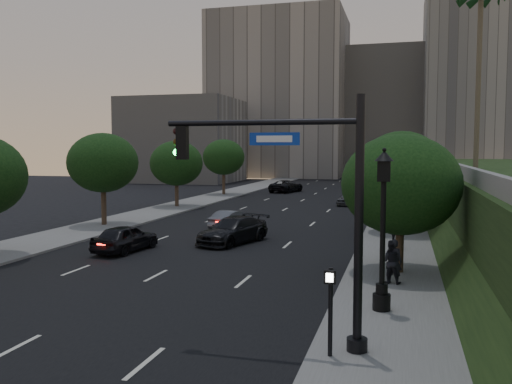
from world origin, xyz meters
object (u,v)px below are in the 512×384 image
(sedan_mid_left, at_px, (232,220))
(pedestrian_c, at_px, (396,231))
(traffic_signal_mast, at_px, (318,220))
(sedan_near_left, at_px, (125,238))
(sedan_near_right, at_px, (233,230))
(pedestrian_b, at_px, (391,262))
(street_lamp, at_px, (383,237))
(sedan_far_right, at_px, (350,198))
(pedestrian_a, at_px, (394,261))
(sedan_far_left, at_px, (286,186))

(sedan_mid_left, bearing_deg, pedestrian_c, 168.87)
(traffic_signal_mast, relative_size, sedan_near_left, 1.59)
(traffic_signal_mast, distance_m, pedestrian_c, 16.08)
(sedan_near_right, xyz_separation_m, pedestrian_b, (9.22, -7.98, 0.26))
(street_lamp, xyz_separation_m, sedan_far_right, (-4.33, 35.38, -1.93))
(pedestrian_a, bearing_deg, sedan_far_right, -70.20)
(sedan_near_right, bearing_deg, traffic_signal_mast, -46.75)
(sedan_far_right, distance_m, pedestrian_b, 31.87)
(traffic_signal_mast, height_order, sedan_near_left, traffic_signal_mast)
(pedestrian_b, xyz_separation_m, pedestrian_c, (0.11, 7.94, 0.06))
(sedan_near_right, distance_m, pedestrian_a, 12.27)
(sedan_far_left, bearing_deg, pedestrian_a, 121.94)
(sedan_far_left, height_order, pedestrian_a, pedestrian_a)
(pedestrian_b, relative_size, pedestrian_c, 0.94)
(traffic_signal_mast, height_order, pedestrian_b, traffic_signal_mast)
(sedan_near_right, bearing_deg, sedan_near_left, -122.30)
(sedan_near_right, xyz_separation_m, sedan_far_right, (4.68, 23.56, -0.07))
(street_lamp, height_order, sedan_near_right, street_lamp)
(traffic_signal_mast, xyz_separation_m, sedan_far_left, (-12.18, 53.47, -2.88))
(sedan_near_left, height_order, sedan_near_right, sedan_near_right)
(sedan_near_left, bearing_deg, pedestrian_a, 171.06)
(traffic_signal_mast, xyz_separation_m, pedestrian_b, (1.80, 7.81, -2.64))
(traffic_signal_mast, distance_m, sedan_near_left, 17.26)
(sedan_near_right, height_order, sedan_far_right, sedan_near_right)
(street_lamp, height_order, pedestrian_c, street_lamp)
(traffic_signal_mast, bearing_deg, pedestrian_b, 77.02)
(traffic_signal_mast, distance_m, sedan_mid_left, 23.42)
(sedan_near_left, relative_size, sedan_near_right, 0.83)
(street_lamp, relative_size, pedestrian_c, 2.99)
(street_lamp, height_order, sedan_near_left, street_lamp)
(sedan_near_left, height_order, sedan_far_left, sedan_far_left)
(traffic_signal_mast, distance_m, pedestrian_a, 8.48)
(sedan_mid_left, xyz_separation_m, pedestrian_a, (11.17, -13.47, 0.40))
(sedan_mid_left, relative_size, sedan_far_right, 0.96)
(sedan_far_left, bearing_deg, pedestrian_b, 121.80)
(sedan_mid_left, xyz_separation_m, sedan_far_right, (6.51, 18.05, 0.05))
(sedan_far_left, bearing_deg, traffic_signal_mast, 117.61)
(traffic_signal_mast, xyz_separation_m, sedan_far_right, (-2.74, 39.35, -2.97))
(street_lamp, height_order, sedan_far_right, street_lamp)
(pedestrian_b, bearing_deg, street_lamp, 93.49)
(traffic_signal_mast, relative_size, sedan_far_left, 1.24)
(sedan_mid_left, bearing_deg, traffic_signal_mast, 128.77)
(sedan_near_left, bearing_deg, pedestrian_b, 170.86)
(street_lamp, distance_m, pedestrian_a, 4.18)
(sedan_far_right, bearing_deg, pedestrian_b, -66.57)
(pedestrian_c, bearing_deg, sedan_far_right, -77.30)
(sedan_near_left, bearing_deg, sedan_mid_left, -100.98)
(sedan_near_left, bearing_deg, street_lamp, 157.21)
(sedan_mid_left, xyz_separation_m, pedestrian_c, (11.16, -5.55, 0.43))
(street_lamp, height_order, sedan_mid_left, street_lamp)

